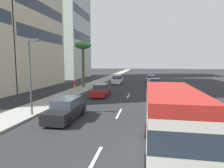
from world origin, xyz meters
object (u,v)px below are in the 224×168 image
Objects in this scene: pedestrian_mid_block at (75,84)px; minibus_fourth at (171,120)px; street_lamp at (31,67)px; pedestrian_near_lamp at (83,81)px; car_second at (155,83)px; car_fifth at (151,79)px; car_lead at (66,109)px; car_sixth at (117,80)px; palm_tree at (83,48)px; car_third at (101,90)px.

minibus_fourth is at bearing -47.73° from pedestrian_mid_block.
pedestrian_near_lamp is at bearing 6.16° from street_lamp.
street_lamp is at bearing 153.07° from car_second.
car_fifth is 2.97× the size of pedestrian_mid_block.
car_second is 7.73m from car_fifth.
car_sixth is at bearing 179.48° from car_lead.
pedestrian_mid_block is at bearing -26.09° from car_sixth.
pedestrian_near_lamp is (18.39, 4.94, 0.25)m from car_lead.
car_fifth is 17.12m from palm_tree.
car_sixth is (3.86, 7.37, 0.06)m from car_second.
pedestrian_near_lamp is at bearing -147.13° from car_third.
car_lead is at bearing 160.24° from car_second.
pedestrian_mid_block is (-14.36, 12.01, 0.24)m from car_fifth.
street_lamp is at bearing -95.81° from car_lead.
palm_tree is 1.27× the size of street_lamp.
car_sixth is at bearing -90.02° from pedestrian_near_lamp.
car_fifth is 0.61× the size of palm_tree.
palm_tree is (22.38, 11.71, 5.06)m from minibus_fourth.
car_fifth is (28.85, -7.09, -0.01)m from car_lead.
pedestrian_near_lamp is at bearing 34.25° from palm_tree.
car_fifth is 0.98× the size of car_sixth.
car_second is at bearing 146.05° from car_third.
car_second is 0.87× the size of car_fifth.
car_third is (10.29, -0.29, -0.02)m from car_lead.
car_lead is 1.16× the size of car_second.
car_second is at bearing -74.83° from palm_tree.
car_third is 16.37m from minibus_fourth.
car_third is 0.66× the size of minibus_fourth.
car_lead is 0.71× the size of minibus_fourth.
pedestrian_mid_block is (19.03, 12.06, -0.71)m from minibus_fourth.
palm_tree is (7.54, 4.86, 6.03)m from car_third.
minibus_fourth is (-4.54, -7.14, 0.95)m from car_lead.
car_fifth reaches higher than car_third.
car_lead is 19.04m from pedestrian_near_lamp.
minibus_fourth is 22.54m from pedestrian_mid_block.
car_second is 23.58m from street_lamp.
street_lamp is (0.30, 2.99, 3.18)m from car_lead.
minibus_fourth is at bearing 13.19° from car_sixth.
minibus_fourth reaches higher than pedestrian_mid_block.
car_lead is at bearing -95.81° from street_lamp.
car_second is 0.93× the size of car_third.
minibus_fourth is at bearing -115.56° from street_lamp.
car_fifth is at bearing 166.19° from car_lead.
car_lead is at bearing 57.56° from minibus_fourth.
car_lead is 24.99m from car_sixth.
minibus_fourth is 25.93m from pedestrian_near_lamp.
street_lamp is at bearing -7.42° from car_sixth.
minibus_fourth is at bearing 155.80° from pedestrian_near_lamp.
minibus_fourth reaches higher than car_second.
car_third is 2.77× the size of pedestrian_mid_block.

